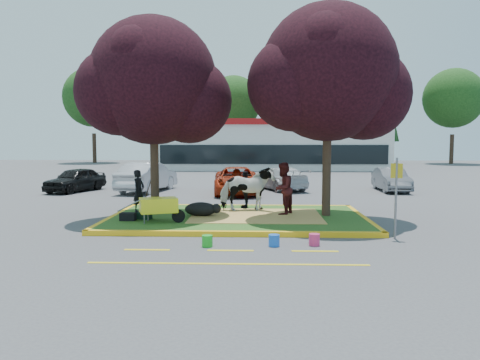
{
  "coord_description": "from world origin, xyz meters",
  "views": [
    {
      "loc": [
        0.61,
        -15.1,
        2.63
      ],
      "look_at": [
        0.06,
        0.5,
        1.28
      ],
      "focal_mm": 35.0,
      "sensor_mm": 36.0,
      "label": 1
    }
  ],
  "objects_px": {
    "calf": "(201,209)",
    "handler": "(139,191)",
    "car_black": "(75,180)",
    "sign_post": "(396,190)",
    "car_silver": "(147,177)",
    "bucket_blue": "(274,240)",
    "cow": "(247,189)",
    "bucket_pink": "(314,240)",
    "bucket_green": "(207,241)",
    "wheelbarrow": "(159,206)"
  },
  "relations": [
    {
      "from": "bucket_green",
      "to": "bucket_blue",
      "type": "xyz_separation_m",
      "value": [
        1.65,
        0.1,
        0.0
      ]
    },
    {
      "from": "bucket_blue",
      "to": "car_silver",
      "type": "xyz_separation_m",
      "value": [
        -5.99,
        12.1,
        0.59
      ]
    },
    {
      "from": "cow",
      "to": "bucket_green",
      "type": "height_order",
      "value": "cow"
    },
    {
      "from": "wheelbarrow",
      "to": "cow",
      "type": "bearing_deg",
      "value": 22.25
    },
    {
      "from": "bucket_pink",
      "to": "handler",
      "type": "bearing_deg",
      "value": 141.49
    },
    {
      "from": "bucket_pink",
      "to": "car_silver",
      "type": "height_order",
      "value": "car_silver"
    },
    {
      "from": "bucket_pink",
      "to": "car_black",
      "type": "xyz_separation_m",
      "value": [
        -10.63,
        11.78,
        0.47
      ]
    },
    {
      "from": "bucket_blue",
      "to": "wheelbarrow",
      "type": "bearing_deg",
      "value": 144.5
    },
    {
      "from": "calf",
      "to": "bucket_pink",
      "type": "height_order",
      "value": "calf"
    },
    {
      "from": "calf",
      "to": "car_black",
      "type": "height_order",
      "value": "car_black"
    },
    {
      "from": "sign_post",
      "to": "car_black",
      "type": "distance_m",
      "value": 16.88
    },
    {
      "from": "handler",
      "to": "bucket_pink",
      "type": "xyz_separation_m",
      "value": [
        5.5,
        -4.38,
        -0.72
      ]
    },
    {
      "from": "cow",
      "to": "bucket_blue",
      "type": "height_order",
      "value": "cow"
    },
    {
      "from": "car_silver",
      "to": "bucket_green",
      "type": "bearing_deg",
      "value": 120.76
    },
    {
      "from": "calf",
      "to": "bucket_blue",
      "type": "bearing_deg",
      "value": -43.75
    },
    {
      "from": "sign_post",
      "to": "bucket_green",
      "type": "relative_size",
      "value": 7.56
    },
    {
      "from": "sign_post",
      "to": "car_black",
      "type": "height_order",
      "value": "sign_post"
    },
    {
      "from": "calf",
      "to": "car_black",
      "type": "xyz_separation_m",
      "value": [
        -7.38,
        8.3,
        0.23
      ]
    },
    {
      "from": "cow",
      "to": "handler",
      "type": "xyz_separation_m",
      "value": [
        -3.73,
        -0.26,
        -0.05
      ]
    },
    {
      "from": "sign_post",
      "to": "car_black",
      "type": "relative_size",
      "value": 0.6
    },
    {
      "from": "calf",
      "to": "cow",
      "type": "bearing_deg",
      "value": 52.15
    },
    {
      "from": "calf",
      "to": "bucket_blue",
      "type": "distance_m",
      "value": 4.25
    },
    {
      "from": "sign_post",
      "to": "car_silver",
      "type": "distance_m",
      "value": 14.45
    },
    {
      "from": "bucket_green",
      "to": "calf",
      "type": "bearing_deg",
      "value": 99.19
    },
    {
      "from": "cow",
      "to": "bucket_blue",
      "type": "distance_m",
      "value": 4.88
    },
    {
      "from": "calf",
      "to": "wheelbarrow",
      "type": "height_order",
      "value": "wheelbarrow"
    },
    {
      "from": "bucket_blue",
      "to": "bucket_green",
      "type": "bearing_deg",
      "value": -176.42
    },
    {
      "from": "handler",
      "to": "car_black",
      "type": "xyz_separation_m",
      "value": [
        -5.13,
        7.41,
        -0.26
      ]
    },
    {
      "from": "handler",
      "to": "bucket_blue",
      "type": "bearing_deg",
      "value": -117.04
    },
    {
      "from": "sign_post",
      "to": "bucket_pink",
      "type": "height_order",
      "value": "sign_post"
    },
    {
      "from": "car_silver",
      "to": "wheelbarrow",
      "type": "bearing_deg",
      "value": 116.34
    },
    {
      "from": "bucket_pink",
      "to": "cow",
      "type": "bearing_deg",
      "value": 110.86
    },
    {
      "from": "cow",
      "to": "car_black",
      "type": "distance_m",
      "value": 11.39
    },
    {
      "from": "bucket_blue",
      "to": "car_black",
      "type": "relative_size",
      "value": 0.08
    },
    {
      "from": "bucket_blue",
      "to": "car_black",
      "type": "xyz_separation_m",
      "value": [
        -9.63,
        11.9,
        0.47
      ]
    },
    {
      "from": "bucket_pink",
      "to": "bucket_green",
      "type": "bearing_deg",
      "value": -175.17
    },
    {
      "from": "handler",
      "to": "car_silver",
      "type": "height_order",
      "value": "handler"
    },
    {
      "from": "handler",
      "to": "bucket_green",
      "type": "bearing_deg",
      "value": -130.26
    },
    {
      "from": "car_silver",
      "to": "cow",
      "type": "bearing_deg",
      "value": 136.61
    },
    {
      "from": "handler",
      "to": "car_silver",
      "type": "relative_size",
      "value": 0.32
    },
    {
      "from": "calf",
      "to": "sign_post",
      "type": "xyz_separation_m",
      "value": [
        5.49,
        -2.59,
        0.93
      ]
    },
    {
      "from": "wheelbarrow",
      "to": "car_silver",
      "type": "relative_size",
      "value": 0.44
    },
    {
      "from": "calf",
      "to": "sign_post",
      "type": "bearing_deg",
      "value": -10.97
    },
    {
      "from": "bucket_green",
      "to": "cow",
      "type": "bearing_deg",
      "value": 79.68
    },
    {
      "from": "wheelbarrow",
      "to": "car_silver",
      "type": "xyz_separation_m",
      "value": [
        -2.63,
        9.7,
        0.08
      ]
    },
    {
      "from": "handler",
      "to": "bucket_blue",
      "type": "distance_m",
      "value": 6.4
    },
    {
      "from": "calf",
      "to": "handler",
      "type": "distance_m",
      "value": 2.47
    },
    {
      "from": "bucket_blue",
      "to": "car_black",
      "type": "height_order",
      "value": "car_black"
    },
    {
      "from": "car_silver",
      "to": "sign_post",
      "type": "bearing_deg",
      "value": 140.96
    },
    {
      "from": "wheelbarrow",
      "to": "bucket_green",
      "type": "distance_m",
      "value": 3.07
    }
  ]
}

